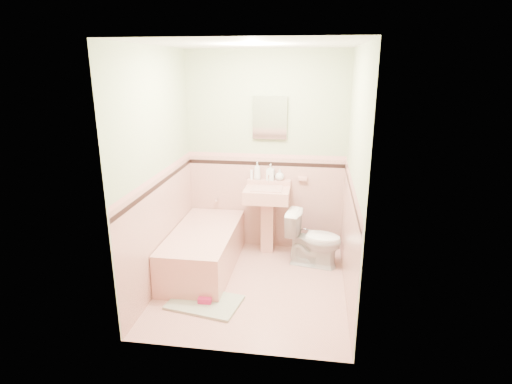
# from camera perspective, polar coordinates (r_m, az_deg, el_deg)

# --- Properties ---
(floor) EXTENTS (2.20, 2.20, 0.00)m
(floor) POSITION_cam_1_polar(r_m,az_deg,el_deg) (4.67, -0.46, -12.73)
(floor) COLOR #D49A8B
(floor) RESTS_ON ground
(ceiling) EXTENTS (2.20, 2.20, 0.00)m
(ceiling) POSITION_cam_1_polar(r_m,az_deg,el_deg) (4.05, -0.54, 19.62)
(ceiling) COLOR white
(ceiling) RESTS_ON ground
(wall_back) EXTENTS (2.50, 0.00, 2.50)m
(wall_back) POSITION_cam_1_polar(r_m,az_deg,el_deg) (5.25, 1.35, 5.32)
(wall_back) COLOR beige
(wall_back) RESTS_ON ground
(wall_front) EXTENTS (2.50, 0.00, 2.50)m
(wall_front) POSITION_cam_1_polar(r_m,az_deg,el_deg) (3.15, -3.56, -2.82)
(wall_front) COLOR beige
(wall_front) RESTS_ON ground
(wall_left) EXTENTS (0.00, 2.50, 2.50)m
(wall_left) POSITION_cam_1_polar(r_m,az_deg,el_deg) (4.45, -13.35, 2.69)
(wall_left) COLOR beige
(wall_left) RESTS_ON ground
(wall_right) EXTENTS (0.00, 2.50, 2.50)m
(wall_right) POSITION_cam_1_polar(r_m,az_deg,el_deg) (4.16, 13.26, 1.70)
(wall_right) COLOR beige
(wall_right) RESTS_ON ground
(wainscot_back) EXTENTS (2.00, 0.00, 2.00)m
(wainscot_back) POSITION_cam_1_polar(r_m,az_deg,el_deg) (5.41, 1.29, -1.46)
(wainscot_back) COLOR #D79F90
(wainscot_back) RESTS_ON ground
(wainscot_front) EXTENTS (2.00, 0.00, 2.00)m
(wainscot_front) POSITION_cam_1_polar(r_m,az_deg,el_deg) (3.44, -3.31, -12.98)
(wainscot_front) COLOR #D79F90
(wainscot_front) RESTS_ON ground
(wainscot_left) EXTENTS (0.00, 2.20, 2.20)m
(wainscot_left) POSITION_cam_1_polar(r_m,az_deg,el_deg) (4.64, -12.66, -5.10)
(wainscot_left) COLOR #D79F90
(wainscot_left) RESTS_ON ground
(wainscot_right) EXTENTS (0.00, 2.20, 2.20)m
(wainscot_right) POSITION_cam_1_polar(r_m,az_deg,el_deg) (4.37, 12.52, -6.53)
(wainscot_right) COLOR #D79F90
(wainscot_right) RESTS_ON ground
(accent_back) EXTENTS (2.00, 0.00, 2.00)m
(accent_back) POSITION_cam_1_polar(r_m,az_deg,el_deg) (5.26, 1.32, 3.90)
(accent_back) COLOR black
(accent_back) RESTS_ON ground
(accent_front) EXTENTS (2.00, 0.00, 2.00)m
(accent_front) POSITION_cam_1_polar(r_m,az_deg,el_deg) (3.22, -3.45, -4.89)
(accent_front) COLOR black
(accent_front) RESTS_ON ground
(accent_left) EXTENTS (0.00, 2.20, 2.20)m
(accent_left) POSITION_cam_1_polar(r_m,az_deg,el_deg) (4.47, -13.02, 1.07)
(accent_left) COLOR black
(accent_left) RESTS_ON ground
(accent_right) EXTENTS (0.00, 2.20, 2.20)m
(accent_right) POSITION_cam_1_polar(r_m,az_deg,el_deg) (4.19, 12.89, -0.00)
(accent_right) COLOR black
(accent_right) RESTS_ON ground
(cap_back) EXTENTS (2.00, 0.00, 2.00)m
(cap_back) POSITION_cam_1_polar(r_m,az_deg,el_deg) (5.24, 1.32, 4.96)
(cap_back) COLOR #D49287
(cap_back) RESTS_ON ground
(cap_front) EXTENTS (2.00, 0.00, 2.00)m
(cap_front) POSITION_cam_1_polar(r_m,az_deg,el_deg) (3.18, -3.48, -3.22)
(cap_front) COLOR #D49287
(cap_front) RESTS_ON ground
(cap_left) EXTENTS (0.00, 2.20, 2.20)m
(cap_left) POSITION_cam_1_polar(r_m,az_deg,el_deg) (4.45, -13.11, 2.31)
(cap_left) COLOR #D49287
(cap_left) RESTS_ON ground
(cap_right) EXTENTS (0.00, 2.20, 2.20)m
(cap_right) POSITION_cam_1_polar(r_m,az_deg,el_deg) (4.16, 12.98, 1.31)
(cap_right) COLOR #D49287
(cap_right) RESTS_ON ground
(bathtub) EXTENTS (0.70, 1.50, 0.45)m
(bathtub) POSITION_cam_1_polar(r_m,az_deg,el_deg) (4.97, -7.14, -7.98)
(bathtub) COLOR tan
(bathtub) RESTS_ON floor
(tub_faucet) EXTENTS (0.04, 0.12, 0.04)m
(tub_faucet) POSITION_cam_1_polar(r_m,az_deg,el_deg) (5.47, -5.32, -0.98)
(tub_faucet) COLOR silver
(tub_faucet) RESTS_ON wall_back
(sink) EXTENTS (0.55, 0.48, 0.86)m
(sink) POSITION_cam_1_polar(r_m,az_deg,el_deg) (5.25, 1.51, -4.01)
(sink) COLOR tan
(sink) RESTS_ON floor
(sink_faucet) EXTENTS (0.02, 0.02, 0.10)m
(sink_faucet) POSITION_cam_1_polar(r_m,az_deg,el_deg) (5.22, 1.74, 1.86)
(sink_faucet) COLOR silver
(sink_faucet) RESTS_ON sink
(medicine_cabinet) EXTENTS (0.39, 0.04, 0.49)m
(medicine_cabinet) POSITION_cam_1_polar(r_m,az_deg,el_deg) (5.14, 1.91, 10.15)
(medicine_cabinet) COLOR white
(medicine_cabinet) RESTS_ON wall_back
(soap_dish) EXTENTS (0.11, 0.07, 0.04)m
(soap_dish) POSITION_cam_1_polar(r_m,az_deg,el_deg) (5.24, 6.38, 1.84)
(soap_dish) COLOR tan
(soap_dish) RESTS_ON wall_back
(soap_bottle_left) EXTENTS (0.09, 0.09, 0.23)m
(soap_bottle_left) POSITION_cam_1_polar(r_m,az_deg,el_deg) (5.25, 0.17, 2.94)
(soap_bottle_left) COLOR #B2B2B2
(soap_bottle_left) RESTS_ON sink
(soap_bottle_mid) EXTENTS (0.10, 0.10, 0.21)m
(soap_bottle_mid) POSITION_cam_1_polar(r_m,az_deg,el_deg) (5.23, 2.00, 2.76)
(soap_bottle_mid) COLOR #B2B2B2
(soap_bottle_mid) RESTS_ON sink
(soap_bottle_right) EXTENTS (0.13, 0.13, 0.14)m
(soap_bottle_right) POSITION_cam_1_polar(r_m,az_deg,el_deg) (5.23, 3.26, 2.37)
(soap_bottle_right) COLOR #B2B2B2
(soap_bottle_right) RESTS_ON sink
(tube) EXTENTS (0.05, 0.05, 0.12)m
(tube) POSITION_cam_1_polar(r_m,az_deg,el_deg) (5.27, -0.62, 2.40)
(tube) COLOR white
(tube) RESTS_ON sink
(toilet) EXTENTS (0.70, 0.48, 0.66)m
(toilet) POSITION_cam_1_polar(r_m,az_deg,el_deg) (5.03, 7.93, -6.37)
(toilet) COLOR white
(toilet) RESTS_ON floor
(bucket) EXTENTS (0.27, 0.27, 0.25)m
(bucket) POSITION_cam_1_polar(r_m,az_deg,el_deg) (5.30, 6.71, -7.54)
(bucket) COLOR #081993
(bucket) RESTS_ON floor
(bath_mat) EXTENTS (0.78, 0.59, 0.03)m
(bath_mat) POSITION_cam_1_polar(r_m,az_deg,el_deg) (4.39, -7.02, -14.77)
(bath_mat) COLOR #9AAA8D
(bath_mat) RESTS_ON floor
(shoe) EXTENTS (0.14, 0.07, 0.05)m
(shoe) POSITION_cam_1_polar(r_m,az_deg,el_deg) (4.34, -7.03, -14.53)
(shoe) COLOR #BF1E59
(shoe) RESTS_ON bath_mat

